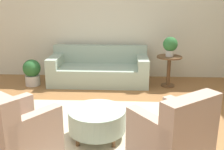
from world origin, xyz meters
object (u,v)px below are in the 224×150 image
object	(u,v)px
armchair_left	(16,136)
potted_plant_on_side_table	(170,45)
armchair_right	(173,140)
ottoman_table	(97,120)
couch	(99,70)
potted_plant_floor	(32,72)
side_table	(169,66)

from	to	relation	value
armchair_left	potted_plant_on_side_table	distance (m)	3.77
armchair_left	potted_plant_on_side_table	xyz separation A→B (m)	(2.23, 2.99, 0.55)
armchair_left	armchair_right	size ratio (longest dim) A/B	1.00
armchair_right	potted_plant_on_side_table	xyz separation A→B (m)	(0.41, 2.99, 0.55)
armchair_left	potted_plant_on_side_table	world-z (taller)	potted_plant_on_side_table
ottoman_table	armchair_left	bearing A→B (deg)	-143.37
couch	potted_plant_floor	size ratio (longest dim) A/B	3.76
ottoman_table	side_table	bearing A→B (deg)	60.01
couch	armchair_left	bearing A→B (deg)	-101.71
side_table	armchair_left	bearing A→B (deg)	-126.69
couch	ottoman_table	bearing A→B (deg)	-85.02
couch	ottoman_table	world-z (taller)	couch
couch	armchair_left	distance (m)	3.25
couch	side_table	size ratio (longest dim) A/B	3.25
armchair_right	potted_plant_floor	distance (m)	3.92
couch	potted_plant_floor	distance (m)	1.51
armchair_left	ottoman_table	size ratio (longest dim) A/B	1.27
couch	armchair_right	world-z (taller)	armchair_right
couch	armchair_right	bearing A→B (deg)	-70.09
armchair_right	potted_plant_on_side_table	distance (m)	3.07
ottoman_table	potted_plant_on_side_table	size ratio (longest dim) A/B	1.88
ottoman_table	potted_plant_on_side_table	bearing A→B (deg)	60.01
armchair_left	ottoman_table	world-z (taller)	armchair_left
armchair_left	ottoman_table	bearing A→B (deg)	36.63
armchair_left	potted_plant_floor	distance (m)	3.02
potted_plant_floor	couch	bearing A→B (deg)	10.65
side_table	armchair_right	bearing A→B (deg)	-97.88
armchair_right	side_table	size ratio (longest dim) A/B	1.48
potted_plant_on_side_table	armchair_right	bearing A→B (deg)	-97.88
armchair_right	potted_plant_floor	size ratio (longest dim) A/B	1.71
potted_plant_on_side_table	potted_plant_floor	distance (m)	3.12
armchair_right	potted_plant_floor	world-z (taller)	armchair_right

